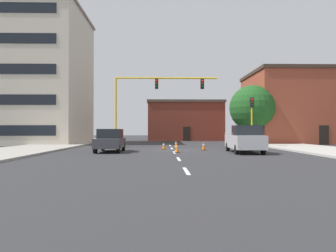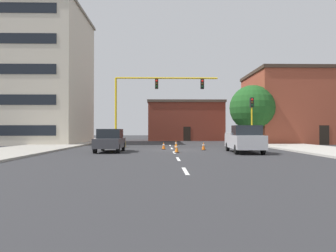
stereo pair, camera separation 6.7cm
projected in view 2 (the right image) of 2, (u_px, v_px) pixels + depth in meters
ground_plane at (173, 150)px, 27.20m from camera, size 160.00×160.00×0.00m
sidewalk_left at (57, 145)px, 34.94m from camera, size 6.00×56.00×0.14m
sidewalk_right at (281, 145)px, 35.46m from camera, size 6.00×56.00×0.14m
lane_stripe_seg_0 at (185, 171)px, 13.21m from camera, size 0.16×2.40×0.01m
lane_stripe_seg_1 at (178, 159)px, 18.71m from camera, size 0.16×2.40×0.01m
lane_stripe_seg_2 at (174, 152)px, 24.20m from camera, size 0.16×2.40×0.01m
lane_stripe_seg_3 at (172, 148)px, 29.70m from camera, size 0.16×2.40×0.01m
lane_stripe_seg_4 at (170, 146)px, 35.20m from camera, size 0.16×2.40×0.01m
building_tall_left at (25, 77)px, 40.98m from camera, size 14.88×13.40×16.53m
building_brick_center at (185, 121)px, 54.45m from camera, size 12.21×8.78×6.38m
building_row_right at (303, 108)px, 42.26m from camera, size 13.72×11.10×9.10m
traffic_signal_gantry at (131, 123)px, 31.88m from camera, size 10.84×1.20×6.83m
traffic_light_pole_right at (252, 111)px, 31.58m from camera, size 0.32×0.47×4.80m
tree_right_mid at (252, 108)px, 37.97m from camera, size 5.27×5.27×6.88m
pickup_truck_silver at (244, 139)px, 23.94m from camera, size 2.23×5.48×1.99m
sedan_dark_gray_near_left at (110, 140)px, 24.88m from camera, size 1.89×4.51×1.74m
traffic_cone_roadside_a at (176, 144)px, 30.20m from camera, size 0.36×0.36×0.73m
traffic_cone_roadside_b at (177, 148)px, 24.03m from camera, size 0.36×0.36×0.67m
traffic_cone_roadside_c at (164, 146)px, 28.06m from camera, size 0.36×0.36×0.64m
traffic_cone_roadside_d at (203, 146)px, 27.03m from camera, size 0.36×0.36×0.68m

